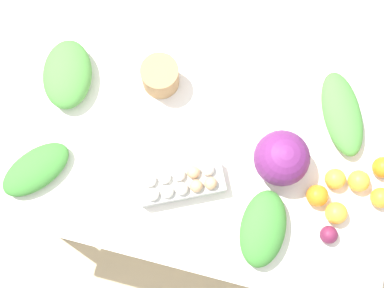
# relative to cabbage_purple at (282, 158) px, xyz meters

# --- Properties ---
(ground_plane) EXTENTS (8.00, 8.00, 0.00)m
(ground_plane) POSITION_rel_cabbage_purple_xyz_m (-0.30, -0.01, -0.87)
(ground_plane) COLOR #C6B289
(dining_table) EXTENTS (1.43, 0.82, 0.78)m
(dining_table) POSITION_rel_cabbage_purple_xyz_m (-0.30, -0.01, -0.20)
(dining_table) COLOR silver
(dining_table) RESTS_ON ground_plane
(cabbage_purple) EXTENTS (0.18, 0.18, 0.18)m
(cabbage_purple) POSITION_rel_cabbage_purple_xyz_m (0.00, 0.00, 0.00)
(cabbage_purple) COLOR #6B2366
(cabbage_purple) RESTS_ON dining_table
(egg_carton) EXTENTS (0.30, 0.21, 0.09)m
(egg_carton) POSITION_rel_cabbage_purple_xyz_m (-0.30, -0.15, -0.05)
(egg_carton) COLOR #B7B7B2
(egg_carton) RESTS_ON dining_table
(paper_bag) EXTENTS (0.13, 0.13, 0.11)m
(paper_bag) POSITION_rel_cabbage_purple_xyz_m (-0.46, 0.18, -0.04)
(paper_bag) COLOR #A87F51
(paper_bag) RESTS_ON dining_table
(greens_bunch_scallion) EXTENTS (0.22, 0.28, 0.09)m
(greens_bunch_scallion) POSITION_rel_cabbage_purple_xyz_m (-0.77, 0.12, -0.05)
(greens_bunch_scallion) COLOR #4C933D
(greens_bunch_scallion) RESTS_ON dining_table
(greens_bunch_kale) EXTENTS (0.26, 0.28, 0.06)m
(greens_bunch_kale) POSITION_rel_cabbage_purple_xyz_m (-0.78, -0.23, -0.06)
(greens_bunch_kale) COLOR #3D8433
(greens_bunch_kale) RESTS_ON dining_table
(greens_bunch_dandelion) EXTENTS (0.24, 0.33, 0.08)m
(greens_bunch_dandelion) POSITION_rel_cabbage_purple_xyz_m (0.17, 0.21, -0.05)
(greens_bunch_dandelion) COLOR #4C933D
(greens_bunch_dandelion) RESTS_ON dining_table
(greens_bunch_beet_tops) EXTENTS (0.15, 0.26, 0.10)m
(greens_bunch_beet_tops) POSITION_rel_cabbage_purple_xyz_m (-0.00, -0.23, -0.04)
(greens_bunch_beet_tops) COLOR #3D8433
(greens_bunch_beet_tops) RESTS_ON dining_table
(beet_root) EXTENTS (0.06, 0.06, 0.06)m
(beet_root) POSITION_rel_cabbage_purple_xyz_m (0.21, -0.20, -0.06)
(beet_root) COLOR maroon
(beet_root) RESTS_ON dining_table
(orange_0) EXTENTS (0.07, 0.07, 0.07)m
(orange_0) POSITION_rel_cabbage_purple_xyz_m (0.27, 0.00, -0.06)
(orange_0) COLOR #F9A833
(orange_0) RESTS_ON dining_table
(orange_1) EXTENTS (0.07, 0.07, 0.07)m
(orange_1) POSITION_rel_cabbage_purple_xyz_m (0.19, -0.02, -0.06)
(orange_1) COLOR #F9A833
(orange_1) RESTS_ON dining_table
(orange_2) EXTENTS (0.07, 0.07, 0.07)m
(orange_2) POSITION_rel_cabbage_purple_xyz_m (0.22, -0.12, -0.05)
(orange_2) COLOR #F9A833
(orange_2) RESTS_ON dining_table
(orange_3) EXTENTS (0.07, 0.07, 0.07)m
(orange_3) POSITION_rel_cabbage_purple_xyz_m (0.34, 0.07, -0.06)
(orange_3) COLOR orange
(orange_3) RESTS_ON dining_table
(orange_4) EXTENTS (0.07, 0.07, 0.07)m
(orange_4) POSITION_rel_cabbage_purple_xyz_m (0.15, -0.08, -0.06)
(orange_4) COLOR orange
(orange_4) RESTS_ON dining_table
(orange_5) EXTENTS (0.07, 0.07, 0.07)m
(orange_5) POSITION_rel_cabbage_purple_xyz_m (0.35, -0.04, -0.06)
(orange_5) COLOR orange
(orange_5) RESTS_ON dining_table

